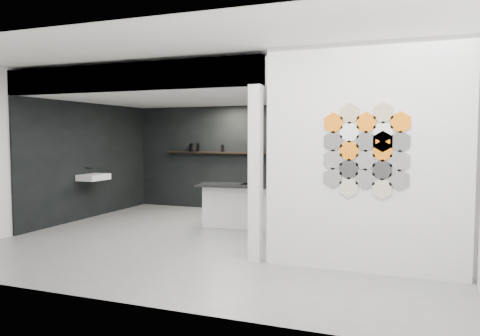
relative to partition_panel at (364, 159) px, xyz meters
name	(u,v)px	position (x,y,z in m)	size (l,w,h in m)	color
floor	(228,240)	(-2.23, 1.00, -1.40)	(7.00, 6.00, 0.01)	slate
partition_panel	(364,159)	(0.00, 0.00, 0.00)	(2.45, 0.15, 2.80)	silver
bay_clad_back	(225,158)	(-3.52, 3.97, -0.22)	(4.40, 0.04, 2.35)	black
bay_clad_left	(90,160)	(-5.70, 2.00, -0.22)	(0.04, 4.00, 2.35)	black
bulkhead	(184,89)	(-3.52, 2.00, 1.15)	(4.40, 4.00, 0.40)	silver
corner_column	(256,174)	(-1.41, 0.00, -0.22)	(0.16, 0.16, 2.35)	silver
fascia_beam	(123,77)	(-3.52, 0.08, 1.15)	(4.40, 0.16, 0.40)	silver
wall_basin	(94,177)	(-5.46, 1.80, -0.55)	(0.40, 0.60, 0.12)	silver
display_shelf	(227,153)	(-3.43, 3.87, -0.10)	(3.00, 0.15, 0.04)	black
kitchen_island	(241,205)	(-2.43, 2.12, -0.99)	(1.57, 0.82, 1.21)	silver
stockpot	(194,147)	(-4.25, 3.87, 0.01)	(0.23, 0.23, 0.19)	black
kettle	(271,149)	(-2.38, 3.87, 0.00)	(0.18, 0.18, 0.15)	black
glass_bowl	(285,150)	(-2.08, 3.87, -0.03)	(0.15, 0.15, 0.11)	gray
glass_vase	(285,149)	(-2.08, 3.87, -0.01)	(0.10, 0.10, 0.14)	gray
bottle_dark	(222,148)	(-3.53, 3.87, 0.00)	(0.06, 0.06, 0.16)	black
utensil_cup	(197,149)	(-4.17, 3.87, -0.04)	(0.07, 0.07, 0.09)	black
hex_tile_cluster	(366,150)	(0.03, -0.09, 0.10)	(1.04, 0.02, 1.16)	#66635E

